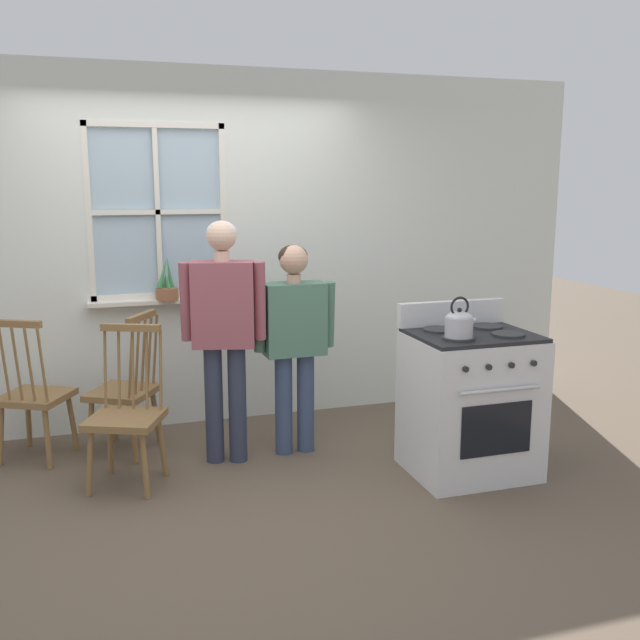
{
  "coord_description": "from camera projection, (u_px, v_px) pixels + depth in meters",
  "views": [
    {
      "loc": [
        -0.7,
        -4.04,
        1.86
      ],
      "look_at": [
        0.64,
        0.18,
        1.0
      ],
      "focal_mm": 40.0,
      "sensor_mm": 36.0,
      "label": 1
    }
  ],
  "objects": [
    {
      "name": "person_teen_center",
      "position": [
        294.0,
        330.0,
        4.84
      ],
      "size": [
        0.57,
        0.22,
        1.45
      ],
      "rotation": [
        0.0,
        0.0,
        0.02
      ],
      "color": "#384766",
      "rests_on": "ground_plane"
    },
    {
      "name": "potted_plant",
      "position": [
        167.0,
        289.0,
        5.3
      ],
      "size": [
        0.17,
        0.17,
        0.32
      ],
      "color": "#935B3D",
      "rests_on": "wall_back"
    },
    {
      "name": "chair_center_cluster",
      "position": [
        126.0,
        391.0,
        4.92
      ],
      "size": [
        0.56,
        0.56,
        0.99
      ],
      "rotation": [
        0.0,
        0.0,
        -2.1
      ],
      "color": "olive",
      "rests_on": "ground_plane"
    },
    {
      "name": "person_elderly_left",
      "position": [
        224.0,
        320.0,
        4.66
      ],
      "size": [
        0.56,
        0.3,
        1.62
      ],
      "rotation": [
        0.0,
        0.0,
        -0.25
      ],
      "color": "#2D3347",
      "rests_on": "ground_plane"
    },
    {
      "name": "chair_by_window",
      "position": [
        33.0,
        397.0,
        4.79
      ],
      "size": [
        0.56,
        0.55,
        0.99
      ],
      "rotation": [
        0.0,
        0.0,
        2.65
      ],
      "color": "olive",
      "rests_on": "ground_plane"
    },
    {
      "name": "stove",
      "position": [
        470.0,
        402.0,
        4.58
      ],
      "size": [
        0.76,
        0.68,
        1.08
      ],
      "color": "silver",
      "rests_on": "ground_plane"
    },
    {
      "name": "kettle",
      "position": [
        459.0,
        323.0,
        4.3
      ],
      "size": [
        0.21,
        0.17,
        0.25
      ],
      "color": "#B7B7BC",
      "rests_on": "stove"
    },
    {
      "name": "chair_near_wall",
      "position": [
        126.0,
        417.0,
        4.38
      ],
      "size": [
        0.54,
        0.53,
        0.99
      ],
      "rotation": [
        0.0,
        0.0,
        -0.41
      ],
      "color": "olive",
      "rests_on": "ground_plane"
    },
    {
      "name": "wall_back",
      "position": [
        194.0,
        253.0,
        5.4
      ],
      "size": [
        6.4,
        0.16,
        2.7
      ],
      "color": "silver",
      "rests_on": "ground_plane"
    },
    {
      "name": "ground_plane",
      "position": [
        230.0,
        492.0,
        4.34
      ],
      "size": [
        16.0,
        16.0,
        0.0
      ],
      "primitive_type": "plane",
      "color": "brown"
    }
  ]
}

